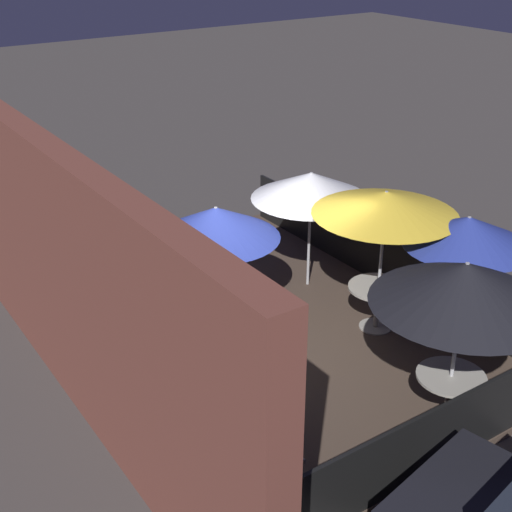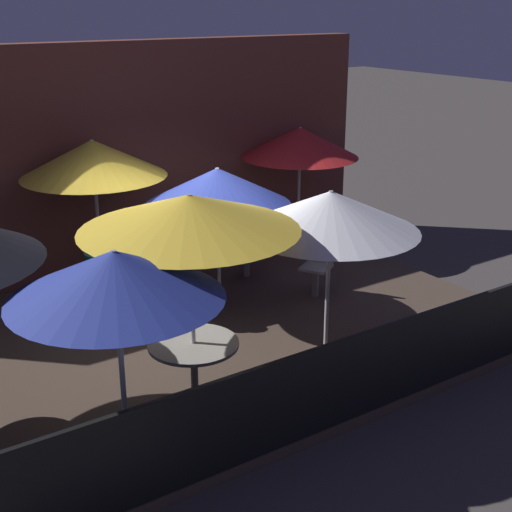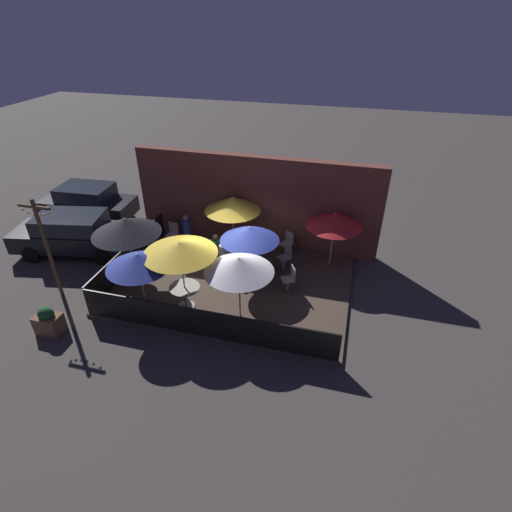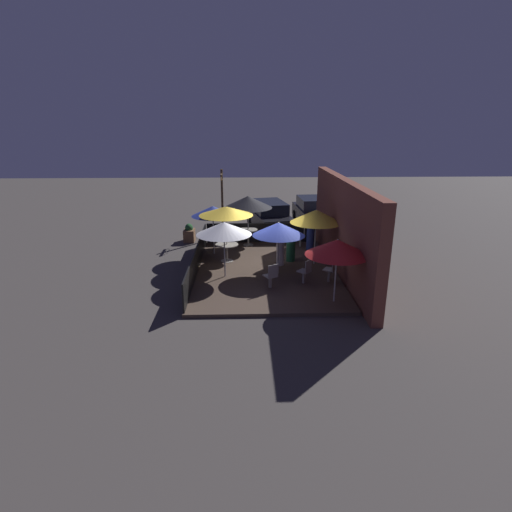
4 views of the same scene
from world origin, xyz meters
name	(u,v)px [view 4 (image 4 of 4)]	position (x,y,z in m)	size (l,w,h in m)	color
ground_plane	(266,272)	(0.00, 0.00, 0.00)	(60.00, 60.00, 0.00)	#423D3A
patio_deck	(266,271)	(0.00, 0.00, 0.06)	(7.87, 5.50, 0.12)	#47382D
building_wall	(343,227)	(0.00, 2.98, 1.83)	(9.47, 0.36, 3.66)	brown
fence_front	(197,259)	(0.00, -2.70, 0.59)	(7.67, 0.05, 0.95)	black
fence_side_left	(261,233)	(-3.89, 0.00, 0.59)	(0.05, 5.30, 0.95)	black
patio_umbrella_0	(248,202)	(-3.39, -0.65, 2.21)	(2.25, 2.25, 2.36)	#B2B2B7
patio_umbrella_1	(226,211)	(-1.07, -1.57, 2.27)	(2.21, 2.21, 2.33)	#B2B2B7
patio_umbrella_2	(279,229)	(0.47, 0.45, 1.90)	(1.98, 1.98, 2.03)	#B2B2B7
patio_umbrella_3	(316,216)	(-0.62, 2.04, 2.13)	(2.08, 2.08, 2.27)	#B2B2B7
patio_umbrella_4	(337,247)	(3.08, 2.07, 1.96)	(2.01, 2.01, 2.10)	#B2B2B7
patio_umbrella_5	(224,228)	(0.73, -1.58, 2.00)	(2.04, 2.04, 2.11)	#B2B2B7
patio_umbrella_6	(213,211)	(-2.13, -2.19, 2.05)	(1.87, 1.87, 2.15)	#B2B2B7
dining_table_0	(248,233)	(-3.39, -0.65, 0.74)	(0.89, 0.89, 0.78)	#9E998E
dining_table_1	(227,248)	(-1.07, -1.57, 0.71)	(0.96, 0.96, 0.74)	#9E998E
patio_chair_0	(302,236)	(-3.09, 1.86, 0.63)	(0.44, 0.44, 0.93)	gray
patio_chair_1	(306,271)	(1.54, 1.36, 0.62)	(0.56, 0.56, 0.92)	gray
patio_chair_2	(271,275)	(1.94, 0.10, 0.61)	(0.54, 0.54, 0.91)	gray
patio_chair_3	(331,269)	(1.42, 2.31, 0.63)	(0.55, 0.55, 0.93)	gray
patron_0	(291,249)	(-1.01, 1.11, 0.64)	(0.39, 0.39, 1.16)	#236642
patron_1	(310,238)	(-2.63, 2.19, 0.67)	(0.45, 0.45, 1.21)	navy
patron_2	(280,250)	(-0.52, 0.63, 0.74)	(0.40, 0.40, 1.33)	silver
planter_box	(189,234)	(-4.54, -3.60, 0.41)	(0.75, 0.53, 0.91)	brown
light_post	(222,199)	(-5.44, -1.95, 1.96)	(1.10, 0.12, 3.49)	brown
parked_car_0	(269,215)	(-6.61, 0.55, 0.85)	(4.71, 2.54, 1.62)	black
parked_car_1	(313,211)	(-7.75, 3.15, 0.84)	(4.12, 1.99, 1.62)	black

